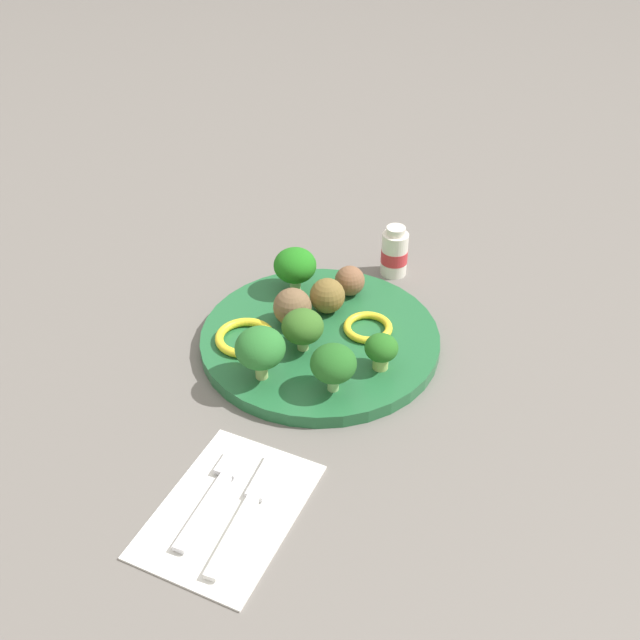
{
  "coord_description": "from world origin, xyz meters",
  "views": [
    {
      "loc": [
        -0.63,
        -0.28,
        0.55
      ],
      "look_at": [
        0.0,
        0.0,
        0.04
      ],
      "focal_mm": 41.76,
      "sensor_mm": 36.0,
      "label": 1
    }
  ],
  "objects_px": {
    "meatball_near_rim": "(351,281)",
    "pepper_ring_mid_left": "(245,337)",
    "broccoli_floret_mid_right": "(260,349)",
    "yogurt_bottle": "(394,253)",
    "broccoli_floret_far_rim": "(303,327)",
    "napkin": "(229,509)",
    "meatball_mid_right": "(292,307)",
    "knife": "(249,507)",
    "fork": "(215,493)",
    "pepper_ring_back_left": "(368,327)",
    "broccoli_floret_front_left": "(333,364)",
    "meatball_mid_left": "(327,296)",
    "broccoli_floret_back_right": "(295,266)",
    "plate": "(320,339)",
    "broccoli_floret_front_right": "(381,349)"
  },
  "relations": [
    {
      "from": "pepper_ring_mid_left",
      "to": "napkin",
      "type": "relative_size",
      "value": 0.41
    },
    {
      "from": "broccoli_floret_back_right",
      "to": "fork",
      "type": "height_order",
      "value": "broccoli_floret_back_right"
    },
    {
      "from": "broccoli_floret_mid_right",
      "to": "yogurt_bottle",
      "type": "distance_m",
      "value": 0.28
    },
    {
      "from": "pepper_ring_mid_left",
      "to": "knife",
      "type": "distance_m",
      "value": 0.23
    },
    {
      "from": "broccoli_floret_mid_right",
      "to": "meatball_mid_left",
      "type": "height_order",
      "value": "broccoli_floret_mid_right"
    },
    {
      "from": "broccoli_floret_front_right",
      "to": "plate",
      "type": "bearing_deg",
      "value": 71.53
    },
    {
      "from": "napkin",
      "to": "fork",
      "type": "height_order",
      "value": "fork"
    },
    {
      "from": "broccoli_floret_back_right",
      "to": "pepper_ring_mid_left",
      "type": "bearing_deg",
      "value": 176.38
    },
    {
      "from": "broccoli_floret_far_rim",
      "to": "broccoli_floret_front_left",
      "type": "bearing_deg",
      "value": -130.18
    },
    {
      "from": "broccoli_floret_back_right",
      "to": "pepper_ring_back_left",
      "type": "relative_size",
      "value": 0.98
    },
    {
      "from": "fork",
      "to": "knife",
      "type": "relative_size",
      "value": 0.83
    },
    {
      "from": "meatball_near_rim",
      "to": "broccoli_floret_front_left",
      "type": "bearing_deg",
      "value": -163.76
    },
    {
      "from": "meatball_mid_left",
      "to": "pepper_ring_mid_left",
      "type": "height_order",
      "value": "meatball_mid_left"
    },
    {
      "from": "broccoli_floret_front_left",
      "to": "napkin",
      "type": "relative_size",
      "value": 0.32
    },
    {
      "from": "meatball_mid_left",
      "to": "knife",
      "type": "height_order",
      "value": "meatball_mid_left"
    },
    {
      "from": "yogurt_bottle",
      "to": "broccoli_floret_far_rim",
      "type": "bearing_deg",
      "value": 171.01
    },
    {
      "from": "broccoli_floret_mid_right",
      "to": "meatball_near_rim",
      "type": "relative_size",
      "value": 1.64
    },
    {
      "from": "meatball_near_rim",
      "to": "broccoli_floret_front_right",
      "type": "bearing_deg",
      "value": -144.9
    },
    {
      "from": "broccoli_floret_far_rim",
      "to": "yogurt_bottle",
      "type": "relative_size",
      "value": 0.72
    },
    {
      "from": "broccoli_floret_front_right",
      "to": "broccoli_floret_mid_right",
      "type": "relative_size",
      "value": 0.69
    },
    {
      "from": "plate",
      "to": "pepper_ring_back_left",
      "type": "height_order",
      "value": "pepper_ring_back_left"
    },
    {
      "from": "broccoli_floret_back_right",
      "to": "knife",
      "type": "bearing_deg",
      "value": -161.76
    },
    {
      "from": "broccoli_floret_front_left",
      "to": "yogurt_bottle",
      "type": "height_order",
      "value": "broccoli_floret_front_left"
    },
    {
      "from": "meatball_mid_left",
      "to": "broccoli_floret_back_right",
      "type": "bearing_deg",
      "value": 65.08
    },
    {
      "from": "knife",
      "to": "meatball_near_rim",
      "type": "bearing_deg",
      "value": 6.55
    },
    {
      "from": "meatball_near_rim",
      "to": "napkin",
      "type": "xyz_separation_m",
      "value": [
        -0.35,
        -0.02,
        -0.03
      ]
    },
    {
      "from": "fork",
      "to": "knife",
      "type": "height_order",
      "value": "same"
    },
    {
      "from": "plate",
      "to": "knife",
      "type": "xyz_separation_m",
      "value": [
        -0.25,
        -0.04,
        -0.0
      ]
    },
    {
      "from": "pepper_ring_mid_left",
      "to": "fork",
      "type": "relative_size",
      "value": 0.58
    },
    {
      "from": "broccoli_floret_front_left",
      "to": "pepper_ring_back_left",
      "type": "bearing_deg",
      "value": 1.48
    },
    {
      "from": "broccoli_floret_back_right",
      "to": "meatball_near_rim",
      "type": "relative_size",
      "value": 1.51
    },
    {
      "from": "plate",
      "to": "pepper_ring_mid_left",
      "type": "bearing_deg",
      "value": 122.73
    },
    {
      "from": "meatball_mid_right",
      "to": "broccoli_floret_front_left",
      "type": "bearing_deg",
      "value": -134.53
    },
    {
      "from": "broccoli_floret_far_rim",
      "to": "broccoli_floret_mid_right",
      "type": "height_order",
      "value": "broccoli_floret_mid_right"
    },
    {
      "from": "knife",
      "to": "yogurt_bottle",
      "type": "bearing_deg",
      "value": 1.75
    },
    {
      "from": "pepper_ring_mid_left",
      "to": "fork",
      "type": "height_order",
      "value": "pepper_ring_mid_left"
    },
    {
      "from": "broccoli_floret_mid_right",
      "to": "fork",
      "type": "bearing_deg",
      "value": -168.51
    },
    {
      "from": "yogurt_bottle",
      "to": "broccoli_floret_mid_right",
      "type": "bearing_deg",
      "value": 168.95
    },
    {
      "from": "broccoli_floret_front_left",
      "to": "yogurt_bottle",
      "type": "distance_m",
      "value": 0.27
    },
    {
      "from": "pepper_ring_back_left",
      "to": "napkin",
      "type": "bearing_deg",
      "value": 174.85
    },
    {
      "from": "meatball_mid_right",
      "to": "knife",
      "type": "height_order",
      "value": "meatball_mid_right"
    },
    {
      "from": "pepper_ring_mid_left",
      "to": "pepper_ring_back_left",
      "type": "bearing_deg",
      "value": -58.21
    },
    {
      "from": "meatball_near_rim",
      "to": "pepper_ring_mid_left",
      "type": "bearing_deg",
      "value": 151.63
    },
    {
      "from": "broccoli_floret_back_right",
      "to": "pepper_ring_mid_left",
      "type": "distance_m",
      "value": 0.12
    },
    {
      "from": "broccoli_floret_far_rim",
      "to": "pepper_ring_back_left",
      "type": "distance_m",
      "value": 0.09
    },
    {
      "from": "broccoli_floret_front_left",
      "to": "meatball_near_rim",
      "type": "bearing_deg",
      "value": 16.24
    },
    {
      "from": "meatball_mid_right",
      "to": "napkin",
      "type": "relative_size",
      "value": 0.27
    },
    {
      "from": "plate",
      "to": "meatball_near_rim",
      "type": "distance_m",
      "value": 0.1
    },
    {
      "from": "pepper_ring_back_left",
      "to": "fork",
      "type": "bearing_deg",
      "value": 171.0
    },
    {
      "from": "meatball_near_rim",
      "to": "napkin",
      "type": "distance_m",
      "value": 0.35
    }
  ]
}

